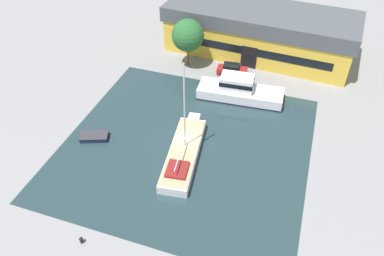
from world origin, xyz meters
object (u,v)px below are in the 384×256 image
parked_car (232,69)px  motor_cruiser (239,91)px  small_dinghy (94,137)px  warehouse_building (259,31)px  sailboat_moored (184,153)px  quay_tree_near_building (188,35)px

parked_car → motor_cruiser: (2.34, -5.53, 0.39)m
parked_car → small_dinghy: 22.60m
warehouse_building → parked_car: 8.53m
parked_car → sailboat_moored: sailboat_moored is taller
motor_cruiser → small_dinghy: bearing=129.2°
warehouse_building → quay_tree_near_building: bearing=-137.7°
small_dinghy → motor_cruiser: bearing=-67.5°
warehouse_building → parked_car: size_ratio=6.51×
parked_car → sailboat_moored: (-0.97, -18.54, -0.18)m
motor_cruiser → small_dinghy: size_ratio=3.16×
warehouse_building → small_dinghy: warehouse_building is taller
quay_tree_near_building → small_dinghy: bearing=-104.8°
parked_car → quay_tree_near_building: bearing=-99.8°
warehouse_building → quay_tree_near_building: size_ratio=4.05×
quay_tree_near_building → motor_cruiser: quay_tree_near_building is taller
warehouse_building → motor_cruiser: warehouse_building is taller
motor_cruiser → sailboat_moored: bearing=161.8°
warehouse_building → motor_cruiser: (0.12, -13.27, -2.42)m
quay_tree_near_building → motor_cruiser: bearing=-32.7°
sailboat_moored → small_dinghy: (-11.18, -0.52, -0.34)m
motor_cruiser → quay_tree_near_building: bearing=53.5°
quay_tree_near_building → parked_car: size_ratio=1.61×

